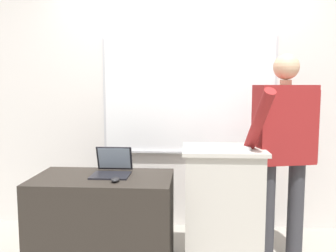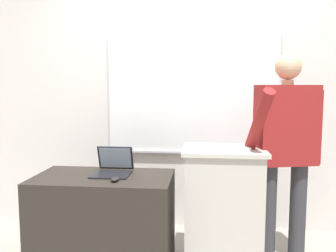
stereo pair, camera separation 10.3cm
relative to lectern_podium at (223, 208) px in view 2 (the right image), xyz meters
The scene contains 7 objects.
back_wall 1.29m from the lectern_podium, 110.02° to the left, with size 6.40×0.17×2.76m.
lectern_podium is the anchor object (origin of this frame).
side_desk 0.95m from the lectern_podium, behind, with size 1.08×0.61×0.74m.
person_presenter 0.70m from the lectern_podium, 10.96° to the left, with size 0.63×0.62×1.69m.
laptop 0.93m from the lectern_podium, behind, with size 0.30×0.31×0.21m.
wireless_keyboard 0.49m from the lectern_podium, 95.62° to the right, with size 0.40×0.11×0.02m.
computer_mouse_by_laptop 0.88m from the lectern_podium, 163.64° to the right, with size 0.06×0.10×0.03m.
Camera 2 is at (0.17, -2.40, 1.44)m, focal length 38.00 mm.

